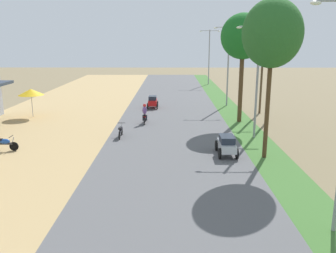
# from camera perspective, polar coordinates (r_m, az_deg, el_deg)

# --- Properties ---
(parked_motorbike_fourth) EXTENTS (1.80, 0.54, 0.94)m
(parked_motorbike_fourth) POSITION_cam_1_polar(r_m,az_deg,el_deg) (24.37, -24.71, -2.42)
(parked_motorbike_fourth) COLOR black
(parked_motorbike_fourth) RESTS_ON dirt_shoulder
(vendor_umbrella) EXTENTS (2.20, 2.20, 2.52)m
(vendor_umbrella) POSITION_cam_1_polar(r_m,az_deg,el_deg) (33.80, -21.06, 5.16)
(vendor_umbrella) COLOR #99999E
(vendor_umbrella) RESTS_ON dirt_shoulder
(median_tree_second) EXTENTS (3.28, 3.28, 8.93)m
(median_tree_second) POSITION_cam_1_polar(r_m,az_deg,el_deg) (20.79, 16.33, 13.99)
(median_tree_second) COLOR #4C351E
(median_tree_second) RESTS_ON median_strip
(median_tree_third) EXTENTS (3.59, 3.59, 8.83)m
(median_tree_third) POSITION_cam_1_polar(r_m,az_deg,el_deg) (30.01, 11.92, 13.82)
(median_tree_third) COLOR #4C351E
(median_tree_third) RESTS_ON median_strip
(streetlamp_mid) EXTENTS (3.16, 0.20, 7.73)m
(streetlamp_mid) POSITION_cam_1_polar(r_m,az_deg,el_deg) (25.22, 14.12, 8.12)
(streetlamp_mid) COLOR gray
(streetlamp_mid) RESTS_ON median_strip
(streetlamp_far) EXTENTS (3.16, 0.20, 8.11)m
(streetlamp_far) POSITION_cam_1_polar(r_m,az_deg,el_deg) (37.61, 9.61, 10.35)
(streetlamp_far) COLOR gray
(streetlamp_far) RESTS_ON median_strip
(streetlamp_farthest) EXTENTS (3.16, 0.20, 8.22)m
(streetlamp_farthest) POSITION_cam_1_polar(r_m,az_deg,el_deg) (55.97, 6.59, 11.53)
(streetlamp_farthest) COLOR gray
(streetlamp_farthest) RESTS_ON median_strip
(utility_pole_near) EXTENTS (1.80, 0.20, 8.63)m
(utility_pole_near) POSITION_cam_1_polar(r_m,az_deg,el_deg) (30.16, 15.85, 8.83)
(utility_pole_near) COLOR brown
(utility_pole_near) RESTS_ON ground
(utility_pole_far) EXTENTS (1.80, 0.20, 8.61)m
(utility_pole_far) POSITION_cam_1_polar(r_m,az_deg,el_deg) (34.42, 14.83, 9.43)
(utility_pole_far) COLOR brown
(utility_pole_far) RESTS_ON ground
(car_sedan_silver) EXTENTS (1.10, 2.26, 1.19)m
(car_sedan_silver) POSITION_cam_1_polar(r_m,az_deg,el_deg) (21.54, 9.34, -2.79)
(car_sedan_silver) COLOR #B7BCC1
(car_sedan_silver) RESTS_ON road_strip
(car_hatchback_red) EXTENTS (1.04, 2.00, 1.23)m
(car_hatchback_red) POSITION_cam_1_polar(r_m,az_deg,el_deg) (36.06, -2.46, 4.03)
(car_hatchback_red) COLOR red
(car_hatchback_red) RESTS_ON road_strip
(motorbike_ahead_second) EXTENTS (0.54, 1.80, 0.94)m
(motorbike_ahead_second) POSITION_cam_1_polar(r_m,az_deg,el_deg) (25.38, -7.57, -0.60)
(motorbike_ahead_second) COLOR black
(motorbike_ahead_second) RESTS_ON road_strip
(motorbike_ahead_third) EXTENTS (0.54, 1.80, 1.66)m
(motorbike_ahead_third) POSITION_cam_1_polar(r_m,az_deg,el_deg) (29.33, -3.73, 1.99)
(motorbike_ahead_third) COLOR black
(motorbike_ahead_third) RESTS_ON road_strip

